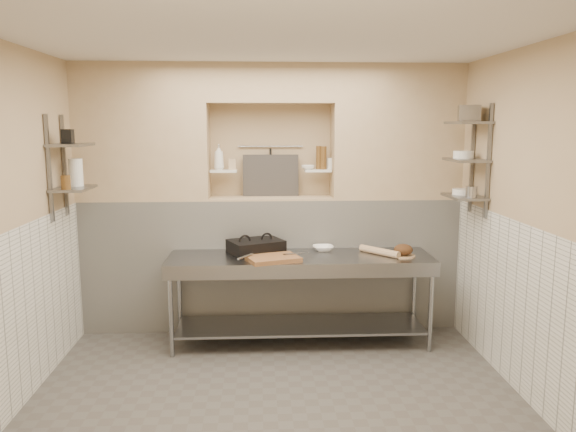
{
  "coord_description": "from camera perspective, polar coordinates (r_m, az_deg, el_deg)",
  "views": [
    {
      "loc": [
        -0.13,
        -4.19,
        2.18
      ],
      "look_at": [
        0.14,
        0.9,
        1.35
      ],
      "focal_mm": 35.0,
      "sensor_mm": 36.0,
      "label": 1
    }
  ],
  "objects": [
    {
      "name": "bread_board",
      "position": [
        5.65,
        11.61,
        -3.98
      ],
      "size": [
        0.24,
        0.24,
        0.01
      ],
      "primitive_type": "cylinder",
      "color": "tan",
      "rests_on": "prep_table"
    },
    {
      "name": "backwall_pillar_right",
      "position": [
        6.12,
        10.87,
        8.33
      ],
      "size": [
        1.35,
        0.4,
        1.4
      ],
      "primitive_type": "cube",
      "color": "tan",
      "rests_on": "backwall_lower"
    },
    {
      "name": "rolling_pin",
      "position": [
        5.67,
        9.27,
        -3.56
      ],
      "size": [
        0.35,
        0.4,
        0.07
      ],
      "primitive_type": "cylinder",
      "rotation": [
        1.57,
        0.0,
        0.7
      ],
      "color": "tan",
      "rests_on": "prep_table"
    },
    {
      "name": "tongs",
      "position": [
        5.31,
        -4.35,
        -4.11
      ],
      "size": [
        0.15,
        0.23,
        0.02
      ],
      "primitive_type": "cylinder",
      "rotation": [
        1.57,
        0.0,
        -0.54
      ],
      "color": "gray",
      "rests_on": "cutting_board"
    },
    {
      "name": "wall_shelf_right_mid",
      "position": [
        5.61,
        17.64,
        5.44
      ],
      "size": [
        0.3,
        0.5,
        0.02
      ],
      "primitive_type": "cube",
      "color": "slate",
      "rests_on": "wall_right"
    },
    {
      "name": "jug_left",
      "position": [
        5.63,
        -20.75,
        4.16
      ],
      "size": [
        0.13,
        0.13,
        0.26
      ],
      "primitive_type": "cylinder",
      "color": "white",
      "rests_on": "wall_shelf_left_lower"
    },
    {
      "name": "wall_front",
      "position": [
        2.33,
        0.31,
        -10.27
      ],
      "size": [
        4.0,
        0.1,
        2.8
      ],
      "primitive_type": "cube",
      "color": "tan",
      "rests_on": "ground"
    },
    {
      "name": "cutting_board",
      "position": [
        5.36,
        -1.53,
        -4.34
      ],
      "size": [
        0.56,
        0.47,
        0.04
      ],
      "primitive_type": "cube",
      "rotation": [
        0.0,
        0.0,
        0.33
      ],
      "color": "brown",
      "rests_on": "prep_table"
    },
    {
      "name": "backwall_header",
      "position": [
        5.96,
        -1.79,
        13.27
      ],
      "size": [
        1.3,
        0.4,
        0.4
      ],
      "primitive_type": "cube",
      "color": "tan",
      "rests_on": "backwall_lower"
    },
    {
      "name": "backwall_lower",
      "position": [
        6.13,
        -1.7,
        -4.74
      ],
      "size": [
        4.0,
        0.4,
        1.4
      ],
      "primitive_type": "cube",
      "color": "white",
      "rests_on": "floor"
    },
    {
      "name": "alcove_shelf_right",
      "position": [
        6.0,
        3.05,
        4.63
      ],
      "size": [
        0.28,
        0.16,
        0.02
      ],
      "primitive_type": "cube",
      "color": "white",
      "rests_on": "backwall_lower"
    },
    {
      "name": "shelf_rail_right_b",
      "position": [
        5.47,
        19.7,
        5.25
      ],
      "size": [
        0.03,
        0.03,
        1.05
      ],
      "primitive_type": "cube",
      "color": "slate",
      "rests_on": "wall_right"
    },
    {
      "name": "wainscot_left",
      "position": [
        4.82,
        -25.92,
        -9.59
      ],
      "size": [
        0.02,
        3.9,
        1.4
      ],
      "primitive_type": "cube",
      "color": "white",
      "rests_on": "floor"
    },
    {
      "name": "splash_panel",
      "position": [
        6.07,
        -1.76,
        4.13
      ],
      "size": [
        0.6,
        0.08,
        0.45
      ],
      "primitive_type": "cube",
      "rotation": [
        -0.14,
        0.0,
        0.0
      ],
      "color": "#383330",
      "rests_on": "alcove_sill"
    },
    {
      "name": "jar_left",
      "position": [
        5.36,
        -21.64,
        3.2
      ],
      "size": [
        0.08,
        0.08,
        0.13
      ],
      "primitive_type": "cylinder",
      "color": "brown",
      "rests_on": "wall_shelf_left_lower"
    },
    {
      "name": "wall_shelf_right_lower",
      "position": [
        5.64,
        17.47,
        1.89
      ],
      "size": [
        0.3,
        0.5,
        0.02
      ],
      "primitive_type": "cube",
      "color": "slate",
      "rests_on": "wall_right"
    },
    {
      "name": "wall_shelf_left_lower",
      "position": [
        5.55,
        -20.96,
        2.63
      ],
      "size": [
        0.3,
        0.5,
        0.02
      ],
      "primitive_type": "cube",
      "color": "slate",
      "rests_on": "wall_left"
    },
    {
      "name": "shelf_rail_right_a",
      "position": [
        5.85,
        18.2,
        5.54
      ],
      "size": [
        0.03,
        0.03,
        1.05
      ],
      "primitive_type": "cube",
      "color": "slate",
      "rests_on": "wall_right"
    },
    {
      "name": "knife_blade",
      "position": [
        5.45,
        0.78,
        -3.82
      ],
      "size": [
        0.25,
        0.11,
        0.01
      ],
      "primitive_type": "cube",
      "rotation": [
        0.0,
        0.0,
        0.33
      ],
      "color": "gray",
      "rests_on": "cutting_board"
    },
    {
      "name": "wall_shelf_left_upper",
      "position": [
        5.52,
        -21.2,
        6.75
      ],
      "size": [
        0.3,
        0.5,
        0.03
      ],
      "primitive_type": "cube",
      "color": "slate",
      "rests_on": "wall_left"
    },
    {
      "name": "prep_table",
      "position": [
        5.61,
        1.26,
        -6.68
      ],
      "size": [
        2.6,
        0.7,
        0.9
      ],
      "color": "gray",
      "rests_on": "floor"
    },
    {
      "name": "ceiling",
      "position": [
        4.25,
        -1.29,
        18.31
      ],
      "size": [
        4.0,
        3.9,
        0.1
      ],
      "primitive_type": "cube",
      "color": "silver",
      "rests_on": "ground"
    },
    {
      "name": "shelf_rail_left_a",
      "position": [
        5.76,
        -21.75,
        4.81
      ],
      "size": [
        0.03,
        0.03,
        0.95
      ],
      "primitive_type": "cube",
      "color": "slate",
      "rests_on": "wall_left"
    },
    {
      "name": "wall_left",
      "position": [
        4.68,
        -27.19,
        -1.38
      ],
      "size": [
        0.1,
        3.9,
        2.8
      ],
      "primitive_type": "cube",
      "color": "tan",
      "rests_on": "ground"
    },
    {
      "name": "shelf_rail_left_b",
      "position": [
        5.39,
        -23.1,
        4.46
      ],
      "size": [
        0.03,
        0.03,
        0.95
      ],
      "primitive_type": "cube",
      "color": "slate",
      "rests_on": "wall_left"
    },
    {
      "name": "wall_shelf_right_upper",
      "position": [
        5.6,
        17.81,
        9.01
      ],
      "size": [
        0.3,
        0.5,
        0.03
      ],
      "primitive_type": "cube",
      "color": "slate",
      "rests_on": "wall_right"
    },
    {
      "name": "bowl_right",
      "position": [
        5.7,
        17.24,
        2.38
      ],
      "size": [
        0.18,
        0.18,
        0.05
      ],
      "primitive_type": "cylinder",
      "color": "white",
      "rests_on": "wall_shelf_right_lower"
    },
    {
      "name": "mixing_bowl",
      "position": [
        5.79,
        3.58,
        -3.29
      ],
      "size": [
        0.23,
        0.23,
        0.05
      ],
      "primitive_type": "imported",
      "rotation": [
        0.0,
        0.0,
        0.06
      ],
      "color": "white",
      "rests_on": "prep_table"
    },
    {
      "name": "bowl_right_mid",
      "position": [
        5.68,
        17.39,
        5.98
      ],
      "size": [
        0.19,
        0.19,
        0.07
      ],
      "primitive_type": "cylinder",
      "color": "white",
      "rests_on": "wall_shelf_right_mid"
    },
    {
      "name": "backwall_pillar_left",
      "position": [
        6.06,
        -14.51,
        8.19
      ],
      "size": [
        1.35,
        0.4,
        1.4
      ],
      "primitive_type": "cube",
      "color": "tan",
      "rests_on": "backwall_lower"
    },
    {
      "name": "bottle_soap",
      "position": [
        5.94,
        -7.04,
        5.95
      ],
      "size": [
        0.11,
        0.11,
        0.27
      ],
      "primitive_type": "imported",
      "rotation": [
        0.0,
        0.0,
        0.06
      ],
      "color": "white",
      "rests_on": "alcove_shelf_left"
    },
    {
      "name": "condiment_a",
      "position": [
        5.99,
        3.61,
        5.91
      ],
      "size": [
        0.07,
        0.07,
        0.24
      ],
      "primitive_type": "cylinder",
      "color": "brown",
      "rests_on": "alcove_shelf_right"
    },
    {
      "name": "wainscot_right",
      "position": [
        4.93,
        22.95,
        -9.0
      ],
      "size": [
        0.02,
        3.9,
        1.4
      ],
      "primitive_type": "cube",
      "color": "white",
      "rests_on": "floor"
    },
    {
      "name": "wall_right",
      "position": [
        4.79,
        24.11,
        -0.94
      ],
      "size": [
        0.1,
        3.9,
        2.8
      ],
      "primitive_type": "cube",
      "color": "tan",
      "rests_on": "ground"
    },
    {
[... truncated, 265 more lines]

